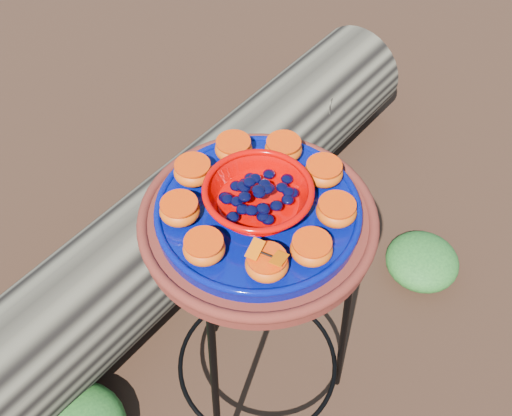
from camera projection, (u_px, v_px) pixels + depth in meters
ground at (257, 388)px, 1.76m from camera, size 60.00×60.00×0.00m
plant_stand at (258, 322)px, 1.49m from camera, size 0.44×0.44×0.70m
terracotta_saucer at (258, 222)px, 1.21m from camera, size 0.44×0.44×0.04m
cobalt_plate at (258, 212)px, 1.19m from camera, size 0.38×0.38×0.03m
red_bowl at (258, 198)px, 1.16m from camera, size 0.19×0.19×0.05m
glass_gems at (258, 184)px, 1.13m from camera, size 0.15×0.15×0.03m
orange_half_0 at (267, 264)px, 1.07m from camera, size 0.07×0.07×0.04m
orange_half_1 at (311, 249)px, 1.09m from camera, size 0.07×0.07×0.04m
orange_half_2 at (336, 211)px, 1.15m from camera, size 0.07×0.07×0.04m
orange_half_3 at (324, 172)px, 1.21m from camera, size 0.07×0.07×0.04m
orange_half_4 at (283, 149)px, 1.25m from camera, size 0.07×0.07×0.04m
orange_half_5 at (234, 149)px, 1.25m from camera, size 0.07×0.07×0.04m
orange_half_6 at (193, 172)px, 1.21m from camera, size 0.07×0.07×0.04m
orange_half_7 at (180, 210)px, 1.15m from camera, size 0.07×0.07×0.04m
orange_half_8 at (204, 248)px, 1.09m from camera, size 0.07×0.07×0.04m
butterfly at (267, 254)px, 1.05m from camera, size 0.09×0.08×0.01m
driftwood_log at (201, 206)px, 1.97m from camera, size 1.84×0.96×0.33m
foliage_right at (422, 260)px, 1.97m from camera, size 0.22×0.22×0.11m
foliage_back at (108, 262)px, 1.95m from camera, size 0.27×0.27×0.13m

